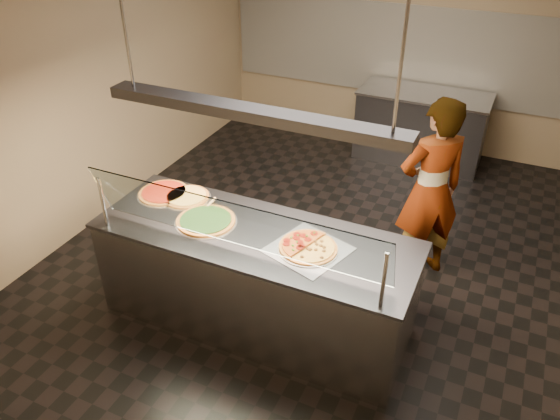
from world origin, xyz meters
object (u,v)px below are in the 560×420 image
at_px(perforated_tray, 308,249).
at_px(half_pizza_pepperoni, 295,242).
at_px(pizza_tomato, 164,192).
at_px(pizza_spinach, 206,220).
at_px(worker, 430,191).
at_px(half_pizza_sausage, 321,250).
at_px(pizza_spatula, 213,206).
at_px(serving_counter, 256,279).
at_px(prep_table, 420,126).
at_px(sneeze_guard, 232,224).
at_px(pizza_cheese, 187,197).
at_px(heat_lamp_housing, 251,113).

distance_m(perforated_tray, half_pizza_pepperoni, 0.11).
relative_size(half_pizza_pepperoni, pizza_tomato, 1.03).
bearing_deg(pizza_spinach, worker, 40.61).
bearing_deg(half_pizza_sausage, half_pizza_pepperoni, 179.98).
distance_m(pizza_spatula, worker, 1.97).
bearing_deg(serving_counter, half_pizza_pepperoni, -3.46).
bearing_deg(pizza_tomato, pizza_spatula, -3.26).
xyz_separation_m(half_pizza_sausage, prep_table, (-0.01, 3.75, -0.49)).
bearing_deg(sneeze_guard, serving_counter, 90.00).
xyz_separation_m(pizza_cheese, heat_lamp_housing, (0.79, -0.23, 1.01)).
xyz_separation_m(sneeze_guard, worker, (1.12, 1.66, -0.33)).
bearing_deg(pizza_spinach, heat_lamp_housing, 2.75).
relative_size(pizza_spinach, pizza_tomato, 1.09).
xyz_separation_m(serving_counter, half_pizza_pepperoni, (0.36, -0.02, 0.50)).
xyz_separation_m(serving_counter, heat_lamp_housing, (0.00, 0.00, 1.48)).
height_order(sneeze_guard, heat_lamp_housing, heat_lamp_housing).
height_order(serving_counter, pizza_spatula, pizza_spatula).
bearing_deg(heat_lamp_housing, pizza_spinach, -177.25).
height_order(pizza_cheese, heat_lamp_housing, heat_lamp_housing).
bearing_deg(sneeze_guard, pizza_spatula, 133.21).
bearing_deg(prep_table, heat_lamp_housing, -98.51).
relative_size(serving_counter, worker, 1.46).
bearing_deg(pizza_spinach, half_pizza_sausage, -0.06).
bearing_deg(sneeze_guard, worker, 55.92).
relative_size(half_pizza_sausage, worker, 0.27).
bearing_deg(serving_counter, heat_lamp_housing, 0.00).
distance_m(sneeze_guard, worker, 2.03).
bearing_deg(serving_counter, perforated_tray, -2.83).
height_order(perforated_tray, worker, worker).
bearing_deg(sneeze_guard, pizza_tomato, 151.32).
distance_m(sneeze_guard, pizza_tomato, 1.19).
height_order(half_pizza_sausage, pizza_spinach, half_pizza_sausage).
bearing_deg(half_pizza_pepperoni, worker, 60.38).
relative_size(sneeze_guard, half_pizza_sausage, 4.90).
bearing_deg(serving_counter, worker, 49.52).
height_order(perforated_tray, prep_table, perforated_tray).
relative_size(pizza_spatula, prep_table, 0.14).
relative_size(half_pizza_sausage, pizza_spatula, 2.08).
bearing_deg(pizza_spinach, perforated_tray, -0.14).
height_order(pizza_spatula, heat_lamp_housing, heat_lamp_housing).
distance_m(serving_counter, pizza_spinach, 0.65).
distance_m(perforated_tray, half_pizza_sausage, 0.11).
bearing_deg(worker, pizza_spatula, -5.12).
distance_m(half_pizza_sausage, prep_table, 3.78).
height_order(pizza_spinach, pizza_cheese, pizza_spinach).
xyz_separation_m(serving_counter, pizza_cheese, (-0.79, 0.23, 0.48)).
bearing_deg(pizza_cheese, pizza_spatula, -10.30).
xyz_separation_m(half_pizza_pepperoni, half_pizza_sausage, (0.21, -0.00, -0.01)).
distance_m(perforated_tray, pizza_spinach, 0.90).
xyz_separation_m(half_pizza_sausage, pizza_cheese, (-1.36, 0.26, -0.01)).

